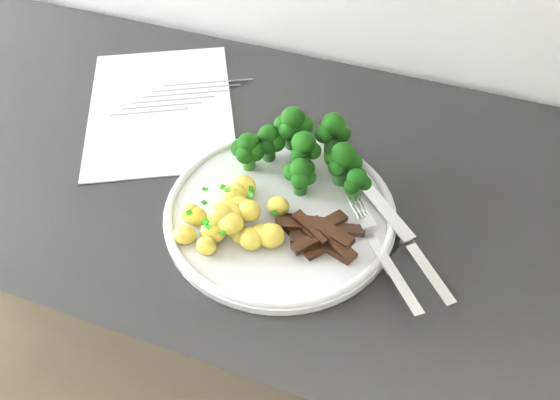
{
  "coord_description": "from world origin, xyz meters",
  "views": [
    {
      "loc": [
        0.31,
        1.15,
        1.46
      ],
      "look_at": [
        0.14,
        1.61,
        0.92
      ],
      "focal_mm": 36.01,
      "sensor_mm": 36.0,
      "label": 1
    }
  ],
  "objects_px": {
    "recipe_paper": "(161,107)",
    "broccoli": "(303,147)",
    "fork": "(383,254)",
    "potatoes": "(235,217)",
    "plate": "(280,211)",
    "beef_strips": "(318,234)",
    "knife": "(414,253)",
    "counter": "(273,334)"
  },
  "relations": [
    {
      "from": "counter",
      "to": "broccoli",
      "type": "relative_size",
      "value": 11.99
    },
    {
      "from": "counter",
      "to": "plate",
      "type": "relative_size",
      "value": 7.79
    },
    {
      "from": "recipe_paper",
      "to": "broccoli",
      "type": "xyz_separation_m",
      "value": [
        0.26,
        -0.07,
        0.05
      ]
    },
    {
      "from": "potatoes",
      "to": "fork",
      "type": "xyz_separation_m",
      "value": [
        0.19,
        0.01,
        -0.01
      ]
    },
    {
      "from": "fork",
      "to": "plate",
      "type": "bearing_deg",
      "value": 167.69
    },
    {
      "from": "potatoes",
      "to": "plate",
      "type": "bearing_deg",
      "value": 45.38
    },
    {
      "from": "broccoli",
      "to": "knife",
      "type": "bearing_deg",
      "value": -27.08
    },
    {
      "from": "plate",
      "to": "broccoli",
      "type": "xyz_separation_m",
      "value": [
        0.0,
        0.08,
        0.04
      ]
    },
    {
      "from": "recipe_paper",
      "to": "broccoli",
      "type": "relative_size",
      "value": 1.94
    },
    {
      "from": "recipe_paper",
      "to": "knife",
      "type": "bearing_deg",
      "value": -19.73
    },
    {
      "from": "plate",
      "to": "beef_strips",
      "type": "xyz_separation_m",
      "value": [
        0.06,
        -0.03,
        0.01
      ]
    },
    {
      "from": "recipe_paper",
      "to": "potatoes",
      "type": "height_order",
      "value": "potatoes"
    },
    {
      "from": "counter",
      "to": "plate",
      "type": "xyz_separation_m",
      "value": [
        0.04,
        -0.06,
        0.46
      ]
    },
    {
      "from": "potatoes",
      "to": "knife",
      "type": "distance_m",
      "value": 0.23
    },
    {
      "from": "fork",
      "to": "knife",
      "type": "height_order",
      "value": "fork"
    },
    {
      "from": "counter",
      "to": "knife",
      "type": "distance_m",
      "value": 0.51
    },
    {
      "from": "potatoes",
      "to": "beef_strips",
      "type": "bearing_deg",
      "value": 8.3
    },
    {
      "from": "counter",
      "to": "knife",
      "type": "xyz_separation_m",
      "value": [
        0.22,
        -0.07,
        0.46
      ]
    },
    {
      "from": "recipe_paper",
      "to": "potatoes",
      "type": "xyz_separation_m",
      "value": [
        0.21,
        -0.19,
        0.03
      ]
    },
    {
      "from": "potatoes",
      "to": "fork",
      "type": "relative_size",
      "value": 0.86
    },
    {
      "from": "broccoli",
      "to": "beef_strips",
      "type": "distance_m",
      "value": 0.13
    },
    {
      "from": "broccoli",
      "to": "knife",
      "type": "relative_size",
      "value": 1.21
    },
    {
      "from": "potatoes",
      "to": "broccoli",
      "type": "bearing_deg",
      "value": 69.61
    },
    {
      "from": "plate",
      "to": "potatoes",
      "type": "distance_m",
      "value": 0.07
    },
    {
      "from": "counter",
      "to": "potatoes",
      "type": "bearing_deg",
      "value": -93.57
    },
    {
      "from": "broccoli",
      "to": "counter",
      "type": "bearing_deg",
      "value": -155.13
    },
    {
      "from": "counter",
      "to": "potatoes",
      "type": "xyz_separation_m",
      "value": [
        -0.01,
        -0.11,
        0.47
      ]
    },
    {
      "from": "broccoli",
      "to": "knife",
      "type": "distance_m",
      "value": 0.2
    },
    {
      "from": "recipe_paper",
      "to": "fork",
      "type": "xyz_separation_m",
      "value": [
        0.4,
        -0.18,
        0.02
      ]
    },
    {
      "from": "potatoes",
      "to": "recipe_paper",
      "type": "bearing_deg",
      "value": 137.83
    },
    {
      "from": "broccoli",
      "to": "recipe_paper",
      "type": "bearing_deg",
      "value": 165.67
    },
    {
      "from": "counter",
      "to": "knife",
      "type": "bearing_deg",
      "value": -18.24
    },
    {
      "from": "counter",
      "to": "beef_strips",
      "type": "distance_m",
      "value": 0.49
    },
    {
      "from": "fork",
      "to": "potatoes",
      "type": "bearing_deg",
      "value": -175.98
    },
    {
      "from": "recipe_paper",
      "to": "broccoli",
      "type": "height_order",
      "value": "broccoli"
    },
    {
      "from": "beef_strips",
      "to": "knife",
      "type": "distance_m",
      "value": 0.12
    },
    {
      "from": "broccoli",
      "to": "beef_strips",
      "type": "xyz_separation_m",
      "value": [
        0.06,
        -0.11,
        -0.03
      ]
    },
    {
      "from": "recipe_paper",
      "to": "potatoes",
      "type": "distance_m",
      "value": 0.29
    },
    {
      "from": "plate",
      "to": "fork",
      "type": "bearing_deg",
      "value": -12.31
    },
    {
      "from": "broccoli",
      "to": "knife",
      "type": "xyz_separation_m",
      "value": [
        0.18,
        -0.09,
        -0.04
      ]
    },
    {
      "from": "counter",
      "to": "beef_strips",
      "type": "height_order",
      "value": "beef_strips"
    },
    {
      "from": "broccoli",
      "to": "plate",
      "type": "bearing_deg",
      "value": -92.14
    }
  ]
}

